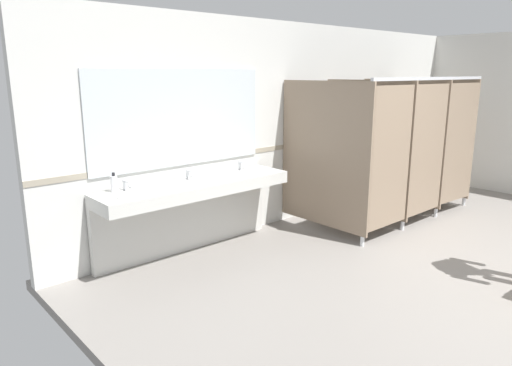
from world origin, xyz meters
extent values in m
cube|color=silver|center=(0.00, 3.25, 1.35)|extent=(7.60, 0.12, 2.70)
cube|color=#9E937F|center=(0.00, 3.19, 1.05)|extent=(7.60, 0.01, 0.06)
cube|color=silver|center=(-2.10, 2.90, 0.79)|extent=(2.31, 0.54, 0.14)
cube|color=silver|center=(-2.10, 3.13, 0.36)|extent=(2.31, 0.08, 0.72)
cube|color=beige|center=(-2.87, 2.87, 0.81)|extent=(0.42, 0.30, 0.11)
cylinder|color=silver|center=(-2.87, 3.08, 0.92)|extent=(0.04, 0.04, 0.11)
cylinder|color=silver|center=(-2.87, 3.03, 0.96)|extent=(0.03, 0.11, 0.03)
sphere|color=silver|center=(-2.80, 3.09, 0.89)|extent=(0.04, 0.04, 0.04)
cube|color=beige|center=(-2.10, 2.87, 0.81)|extent=(0.42, 0.30, 0.11)
cylinder|color=silver|center=(-2.10, 3.08, 0.92)|extent=(0.04, 0.04, 0.11)
cylinder|color=silver|center=(-2.10, 3.03, 0.96)|extent=(0.03, 0.11, 0.03)
sphere|color=silver|center=(-2.03, 3.09, 0.89)|extent=(0.04, 0.04, 0.04)
cube|color=beige|center=(-1.32, 2.87, 0.81)|extent=(0.42, 0.30, 0.11)
cylinder|color=silver|center=(-1.32, 3.08, 0.92)|extent=(0.04, 0.04, 0.11)
cylinder|color=silver|center=(-1.32, 3.03, 0.96)|extent=(0.03, 0.11, 0.03)
sphere|color=silver|center=(-1.25, 3.09, 0.89)|extent=(0.04, 0.04, 0.04)
cube|color=silver|center=(-2.10, 3.18, 1.55)|extent=(2.21, 0.02, 1.07)
cube|color=#84705B|center=(-0.46, 2.46, 1.04)|extent=(0.03, 1.42, 1.83)
cylinder|color=silver|center=(-0.46, 1.82, 0.06)|extent=(0.05, 0.05, 0.12)
cube|color=#84705B|center=(0.43, 2.46, 1.04)|extent=(0.03, 1.42, 1.83)
cylinder|color=silver|center=(0.43, 1.82, 0.06)|extent=(0.05, 0.05, 0.12)
cube|color=#84705B|center=(1.32, 2.46, 1.04)|extent=(0.03, 1.42, 1.83)
cylinder|color=silver|center=(1.32, 1.82, 0.06)|extent=(0.05, 0.05, 0.12)
cube|color=#84705B|center=(2.21, 2.46, 1.04)|extent=(0.03, 1.42, 1.83)
cylinder|color=silver|center=(2.21, 1.82, 0.06)|extent=(0.05, 0.05, 0.12)
cube|color=#84705B|center=(-0.01, 1.79, 1.04)|extent=(0.81, 0.03, 1.73)
cube|color=#84705B|center=(0.88, 1.79, 1.04)|extent=(0.81, 0.03, 1.73)
cube|color=#84705B|center=(1.77, 1.79, 1.04)|extent=(0.81, 0.08, 1.73)
cube|color=#B7BABF|center=(0.88, 1.79, 1.97)|extent=(2.73, 0.04, 0.04)
cylinder|color=white|center=(-2.99, 3.07, 0.95)|extent=(0.07, 0.07, 0.17)
cylinder|color=black|center=(-2.99, 3.07, 1.05)|extent=(0.03, 0.03, 0.04)
camera|label=1|loc=(-4.94, -1.30, 2.05)|focal=32.66mm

